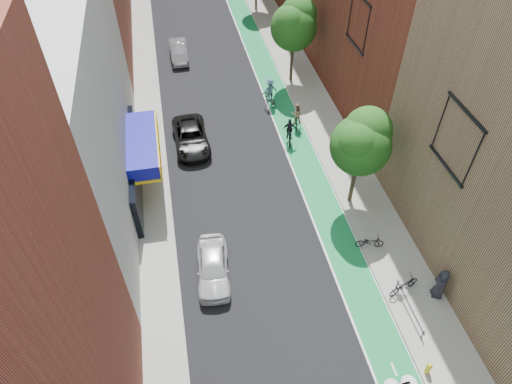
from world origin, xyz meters
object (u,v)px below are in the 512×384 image
parked_car_black (191,137)px  pedestrian (441,284)px  cyclist_lane_far (270,93)px  fire_hydrant (428,368)px  parked_car_silver (179,51)px  cyclist_lane_near (297,118)px  cyclist_lane_mid (290,135)px  parked_car_white (213,267)px

parked_car_black → pedestrian: pedestrian is taller
cyclist_lane_far → pedestrian: (4.38, -18.32, 0.14)m
fire_hydrant → parked_car_black: bearing=115.1°
parked_car_silver → fire_hydrant: 31.46m
cyclist_lane_far → pedestrian: cyclist_lane_far is taller
fire_hydrant → cyclist_lane_far: bearing=95.5°
cyclist_lane_far → fire_hydrant: size_ratio=3.12×
cyclist_lane_near → fire_hydrant: bearing=105.9°
parked_car_black → parked_car_silver: size_ratio=1.19×
parked_car_black → pedestrian: size_ratio=2.59×
cyclist_lane_far → pedestrian: bearing=91.0°
cyclist_lane_near → cyclist_lane_mid: 1.93m
parked_car_black → cyclist_lane_near: (7.61, 0.53, 0.12)m
fire_hydrant → parked_car_white: bearing=140.1°
parked_car_black → cyclist_lane_far: bearing=28.9°
parked_car_black → cyclist_lane_far: (6.40, 3.77, 0.27)m
parked_car_black → fire_hydrant: parked_car_black is taller
cyclist_lane_far → parked_car_white: bearing=54.2°
cyclist_lane_near → parked_car_black: bearing=17.1°
parked_car_silver → cyclist_lane_far: size_ratio=1.91×
parked_car_silver → cyclist_lane_far: (6.20, -8.45, 0.27)m
parked_car_black → cyclist_lane_mid: size_ratio=2.48×
cyclist_lane_near → cyclist_lane_far: 3.46m
cyclist_lane_near → cyclist_lane_far: cyclist_lane_far is taller
cyclist_lane_near → cyclist_lane_mid: bearing=73.6°
parked_car_white → pedestrian: size_ratio=2.16×
parked_car_white → cyclist_lane_mid: 11.89m
fire_hydrant → parked_car_silver: bearing=105.3°
parked_car_white → cyclist_lane_mid: bearing=61.2°
parked_car_silver → pedestrian: (10.58, -26.77, 0.41)m
parked_car_black → cyclist_lane_mid: cyclist_lane_mid is taller
parked_car_black → parked_car_silver: (0.20, 12.22, 0.00)m
parked_car_white → cyclist_lane_far: (6.40, 14.78, 0.26)m
cyclist_lane_mid → cyclist_lane_near: bearing=-106.3°
pedestrian → fire_hydrant: (-2.28, -3.57, -0.57)m
parked_car_white → cyclist_lane_far: size_ratio=1.89×
pedestrian → fire_hydrant: pedestrian is taller
parked_car_silver → pedestrian: bearing=-68.3°
cyclist_lane_near → fire_hydrant: size_ratio=2.80×
parked_car_white → pedestrian: bearing=-12.9°
parked_car_black → cyclist_lane_far: 7.43m
parked_car_white → parked_car_silver: size_ratio=0.99×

